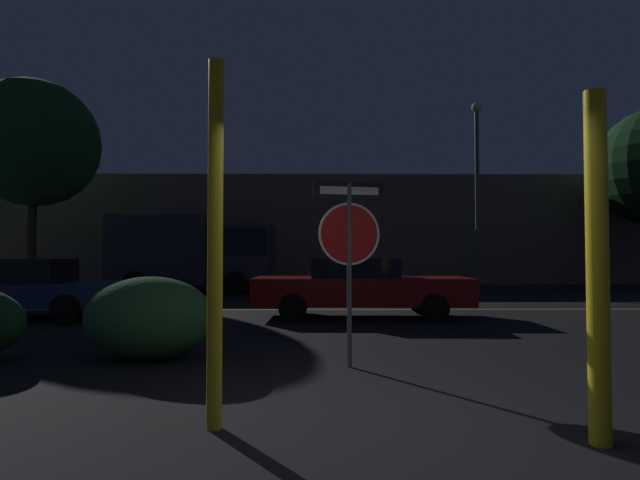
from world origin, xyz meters
TOP-DOWN VIEW (x-y plane):
  - ground_plane at (0.00, 0.00)m, footprint 260.00×260.00m
  - road_center_stripe at (0.00, 8.92)m, footprint 41.46×0.12m
  - stop_sign at (-0.16, 2.25)m, footprint 0.92×0.19m
  - yellow_pole_left at (-1.41, 0.04)m, footprint 0.13×0.13m
  - yellow_pole_right at (1.52, -0.34)m, footprint 0.16×0.16m
  - hedge_bush_1 at (-2.82, 2.71)m, footprint 1.73×1.18m
  - passing_car_1 at (-7.15, 7.08)m, footprint 4.66×2.34m
  - passing_car_2 at (0.43, 7.29)m, footprint 4.96×1.89m
  - delivery_truck at (-5.11, 15.03)m, footprint 6.08×2.60m
  - street_lamp at (5.61, 14.83)m, footprint 0.38×0.38m
  - tree_1 at (-11.49, 15.22)m, footprint 4.91×4.91m
  - building_backdrop at (0.10, 21.73)m, footprint 31.71×4.00m

SIDE VIEW (x-z plane):
  - ground_plane at x=0.00m, z-range 0.00..0.00m
  - road_center_stripe at x=0.00m, z-range 0.00..0.01m
  - hedge_bush_1 at x=-2.82m, z-range 0.00..1.12m
  - passing_car_1 at x=-7.15m, z-range 0.01..1.33m
  - passing_car_2 at x=0.43m, z-range 0.02..1.36m
  - yellow_pole_right at x=1.52m, z-range 0.00..2.65m
  - yellow_pole_left at x=-1.41m, z-range 0.00..3.02m
  - delivery_truck at x=-5.11m, z-range 0.15..3.06m
  - stop_sign at x=-0.16m, z-range 0.50..2.83m
  - building_backdrop at x=0.10m, z-range 0.00..5.32m
  - street_lamp at x=5.61m, z-range 0.65..7.92m
  - tree_1 at x=-11.49m, z-range 1.64..9.84m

